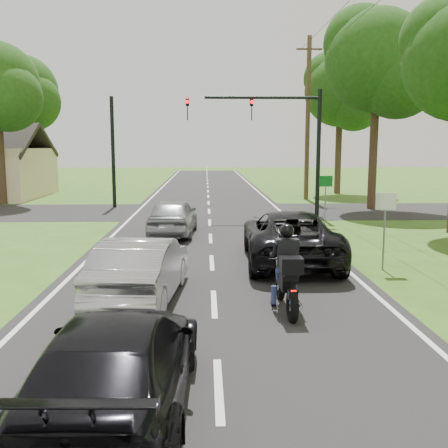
% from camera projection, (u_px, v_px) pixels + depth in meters
% --- Properties ---
extents(ground, '(140.00, 140.00, 0.00)m').
position_uv_depth(ground, '(214.00, 304.00, 11.31)').
color(ground, '#375718').
rests_on(ground, ground).
extents(road, '(8.00, 100.00, 0.01)m').
position_uv_depth(road, '(210.00, 230.00, 21.19)').
color(road, black).
rests_on(road, ground).
extents(cross_road, '(60.00, 7.00, 0.01)m').
position_uv_depth(cross_road, '(209.00, 211.00, 27.12)').
color(cross_road, black).
rests_on(cross_road, ground).
extents(motorcycle_rider, '(0.60, 2.13, 1.84)m').
position_uv_depth(motorcycle_rider, '(287.00, 277.00, 10.73)').
color(motorcycle_rider, black).
rests_on(motorcycle_rider, ground).
extents(dark_suv, '(2.76, 5.60, 1.53)m').
position_uv_depth(dark_suv, '(290.00, 236.00, 15.22)').
color(dark_suv, black).
rests_on(dark_suv, road).
extents(silver_sedan, '(1.91, 4.43, 1.42)m').
position_uv_depth(silver_sedan, '(141.00, 269.00, 11.46)').
color(silver_sedan, '#ACACB0').
rests_on(silver_sedan, road).
extents(silver_suv, '(1.90, 4.24, 1.41)m').
position_uv_depth(silver_suv, '(173.00, 216.00, 19.94)').
color(silver_suv, '#929599').
rests_on(silver_suv, road).
extents(dark_car_behind, '(2.01, 4.65, 1.33)m').
position_uv_depth(dark_car_behind, '(117.00, 363.00, 6.59)').
color(dark_car_behind, black).
rests_on(dark_car_behind, road).
extents(traffic_signal, '(6.38, 0.44, 6.00)m').
position_uv_depth(traffic_signal, '(280.00, 129.00, 24.64)').
color(traffic_signal, black).
rests_on(traffic_signal, ground).
extents(signal_pole_far, '(0.20, 0.20, 6.00)m').
position_uv_depth(signal_pole_far, '(113.00, 153.00, 28.47)').
color(signal_pole_far, black).
rests_on(signal_pole_far, ground).
extents(utility_pole_far, '(1.60, 0.28, 10.00)m').
position_uv_depth(utility_pole_far, '(308.00, 118.00, 32.51)').
color(utility_pole_far, brown).
rests_on(utility_pole_far, ground).
extents(sign_white, '(0.55, 0.07, 2.12)m').
position_uv_depth(sign_white, '(385.00, 212.00, 14.18)').
color(sign_white, slate).
rests_on(sign_white, ground).
extents(sign_green, '(0.55, 0.07, 2.12)m').
position_uv_depth(sign_green, '(326.00, 188.00, 22.09)').
color(sign_green, slate).
rests_on(sign_green, ground).
extents(tree_row_d, '(5.76, 5.58, 10.45)m').
position_uv_depth(tree_row_d, '(384.00, 67.00, 27.08)').
color(tree_row_d, '#332316').
rests_on(tree_row_d, ground).
extents(tree_row_e, '(5.28, 5.12, 9.61)m').
position_uv_depth(tree_row_e, '(345.00, 95.00, 36.09)').
color(tree_row_e, '#332316').
rests_on(tree_row_e, ground).
extents(tree_left_near, '(5.12, 4.96, 9.22)m').
position_uv_depth(tree_left_near, '(0.00, 89.00, 29.48)').
color(tree_left_near, '#332316').
rests_on(tree_left_near, ground).
extents(tree_left_far, '(5.76, 5.58, 10.14)m').
position_uv_depth(tree_left_far, '(25.00, 95.00, 39.18)').
color(tree_left_far, '#332316').
rests_on(tree_left_far, ground).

